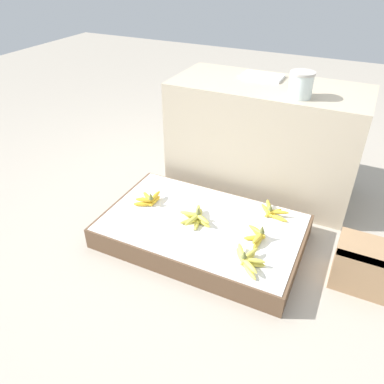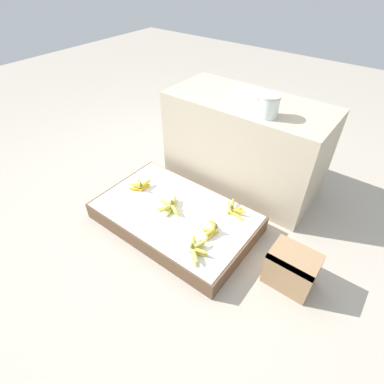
% 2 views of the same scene
% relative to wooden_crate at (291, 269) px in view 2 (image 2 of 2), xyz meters
% --- Properties ---
extents(ground_plane, '(10.00, 10.00, 0.00)m').
position_rel_wooden_crate_xyz_m(ground_plane, '(-0.92, -0.04, -0.14)').
color(ground_plane, '#A89E8E').
extents(display_platform, '(1.21, 0.74, 0.14)m').
position_rel_wooden_crate_xyz_m(display_platform, '(-0.92, -0.04, -0.06)').
color(display_platform, brown).
rests_on(display_platform, ground_plane).
extents(back_vendor_table, '(1.30, 0.60, 0.79)m').
position_rel_wooden_crate_xyz_m(back_vendor_table, '(-0.79, 0.73, 0.26)').
color(back_vendor_table, tan).
rests_on(back_vendor_table, ground_plane).
extents(wooden_crate, '(0.29, 0.22, 0.27)m').
position_rel_wooden_crate_xyz_m(wooden_crate, '(0.00, 0.00, 0.00)').
color(wooden_crate, '#997551').
rests_on(wooden_crate, ground_plane).
extents(banana_bunch_front_midright, '(0.19, 0.21, 0.10)m').
position_rel_wooden_crate_xyz_m(banana_bunch_front_midright, '(-0.56, -0.26, 0.04)').
color(banana_bunch_front_midright, '#DBCC4C').
rests_on(banana_bunch_front_midright, display_platform).
extents(banana_bunch_middle_left, '(0.13, 0.18, 0.10)m').
position_rel_wooden_crate_xyz_m(banana_bunch_middle_left, '(-1.31, -0.01, 0.04)').
color(banana_bunch_middle_left, gold).
rests_on(banana_bunch_middle_left, display_platform).
extents(banana_bunch_middle_midleft, '(0.22, 0.23, 0.10)m').
position_rel_wooden_crate_xyz_m(banana_bunch_middle_midleft, '(-0.96, -0.05, 0.04)').
color(banana_bunch_middle_midleft, gold).
rests_on(banana_bunch_middle_midleft, display_platform).
extents(banana_bunch_middle_midright, '(0.13, 0.20, 0.10)m').
position_rel_wooden_crate_xyz_m(banana_bunch_middle_midright, '(-0.57, -0.05, 0.04)').
color(banana_bunch_middle_midright, gold).
rests_on(banana_bunch_middle_midright, display_platform).
extents(banana_bunch_back_midright, '(0.21, 0.16, 0.09)m').
position_rel_wooden_crate_xyz_m(banana_bunch_back_midright, '(-0.56, 0.21, 0.03)').
color(banana_bunch_back_midright, gold).
rests_on(banana_bunch_back_midright, display_platform).
extents(glass_jar, '(0.15, 0.15, 0.15)m').
position_rel_wooden_crate_xyz_m(glass_jar, '(-0.57, 0.56, 0.73)').
color(glass_jar, silver).
rests_on(glass_jar, back_vendor_table).
extents(foam_tray_white, '(0.28, 0.18, 0.02)m').
position_rel_wooden_crate_xyz_m(foam_tray_white, '(-0.88, 0.85, 0.66)').
color(foam_tray_white, white).
rests_on(foam_tray_white, back_vendor_table).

